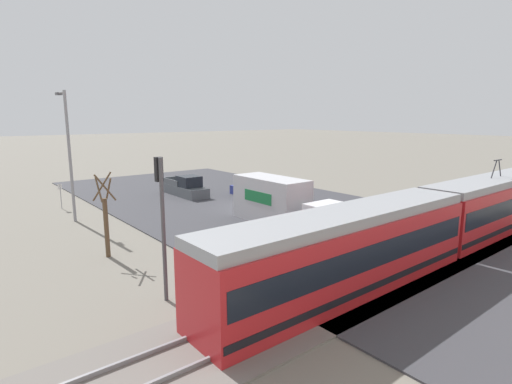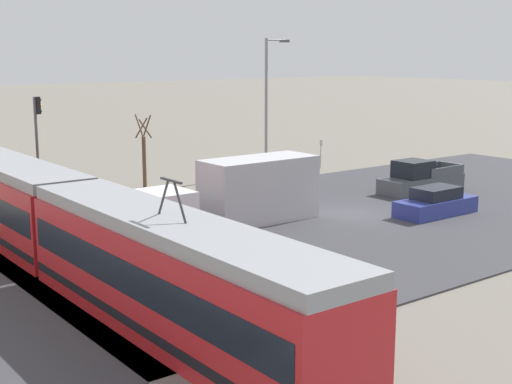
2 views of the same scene
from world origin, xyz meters
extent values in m
plane|color=slate|center=(0.00, 0.00, 0.00)|extent=(320.00, 320.00, 0.00)
cube|color=#38383D|center=(0.00, 0.00, 0.04)|extent=(20.45, 46.47, 0.08)
cube|color=slate|center=(0.00, 15.57, 0.04)|extent=(66.88, 4.40, 0.08)
cube|color=gray|center=(0.00, 14.85, 0.15)|extent=(65.55, 0.10, 0.14)
cube|color=gray|center=(0.00, 16.29, 0.15)|extent=(65.55, 0.10, 0.14)
cube|color=#B21E23|center=(-7.82, 15.57, 1.59)|extent=(14.53, 2.74, 3.02)
cube|color=black|center=(-7.82, 15.57, 1.95)|extent=(14.09, 2.77, 1.01)
cube|color=black|center=(-7.82, 15.57, 0.65)|extent=(14.38, 2.78, 0.29)
cube|color=gray|center=(-7.82, 15.57, 3.31)|extent=(14.53, 2.52, 0.43)
cube|color=#B21E23|center=(7.06, 15.57, 1.59)|extent=(14.53, 2.74, 3.02)
cube|color=black|center=(7.06, 15.57, 1.95)|extent=(14.09, 2.77, 1.01)
cube|color=black|center=(7.06, 15.57, 0.65)|extent=(14.38, 2.78, 0.29)
cube|color=gray|center=(7.06, 15.57, 3.31)|extent=(14.53, 2.52, 0.43)
cylinder|color=#2D2D33|center=(-8.27, 15.57, 4.08)|extent=(0.66, 0.07, 1.15)
cylinder|color=#2D2D33|center=(-7.37, 15.57, 4.08)|extent=(0.66, 0.07, 1.15)
cube|color=#2D2D33|center=(-7.82, 15.57, 4.63)|extent=(1.10, 0.08, 0.06)
cube|color=silver|center=(2.00, 10.46, 1.14)|extent=(2.44, 2.70, 2.11)
cube|color=#B2B2B7|center=(2.00, 4.89, 1.63)|extent=(2.44, 5.74, 3.10)
cube|color=#196B38|center=(3.23, 4.89, 1.94)|extent=(0.02, 2.87, 0.78)
cube|color=#4C5156|center=(2.10, -7.35, 0.54)|extent=(1.91, 5.72, 0.92)
cube|color=black|center=(2.10, -6.55, 1.50)|extent=(1.76, 1.95, 1.00)
cube|color=#4C5156|center=(2.98, -8.55, 1.27)|extent=(0.11, 2.86, 0.54)
cube|color=#4C5156|center=(1.22, -8.55, 1.27)|extent=(0.11, 2.86, 0.54)
cube|color=#4C5156|center=(2.10, -10.10, 1.27)|extent=(1.76, 0.23, 0.54)
cube|color=red|center=(2.85, -10.18, 0.82)|extent=(0.14, 0.04, 0.18)
cube|color=navy|center=(-2.47, -3.00, 0.49)|extent=(1.78, 4.61, 0.83)
cube|color=black|center=(-2.47, -3.00, 1.21)|extent=(1.53, 2.40, 0.61)
cylinder|color=#47474C|center=(13.42, 11.59, 2.90)|extent=(0.16, 0.16, 5.81)
cube|color=black|center=(13.42, 11.41, 5.33)|extent=(0.28, 0.22, 0.95)
sphere|color=#390606|center=(13.42, 11.29, 5.65)|extent=(0.18, 0.18, 0.18)
sphere|color=yellow|center=(13.42, 11.29, 5.33)|extent=(0.18, 0.18, 0.18)
sphere|color=black|center=(13.42, 11.29, 5.01)|extent=(0.18, 0.18, 0.18)
cylinder|color=brown|center=(13.49, 4.93, 1.58)|extent=(0.24, 0.24, 3.16)
cylinder|color=brown|center=(13.74, 4.93, 3.66)|extent=(0.09, 0.89, 1.22)
cylinder|color=brown|center=(13.49, 5.18, 3.77)|extent=(1.07, 0.09, 1.48)
cylinder|color=brown|center=(13.24, 4.93, 3.66)|extent=(0.09, 0.89, 1.22)
cylinder|color=brown|center=(13.49, 4.68, 3.77)|extent=(1.07, 0.09, 1.48)
cylinder|color=gray|center=(12.81, -4.03, 4.56)|extent=(0.20, 0.20, 9.12)
cylinder|color=gray|center=(12.81, -4.83, 9.00)|extent=(0.12, 1.60, 0.12)
cube|color=#515156|center=(12.81, -5.58, 8.94)|extent=(0.36, 0.60, 0.18)
cylinder|color=gray|center=(12.57, -8.84, 1.02)|extent=(0.06, 0.06, 2.04)
cube|color=white|center=(12.57, -8.87, 1.82)|extent=(0.32, 0.02, 0.44)
cube|color=red|center=(12.57, -8.89, 1.82)|extent=(0.31, 0.01, 0.10)
camera|label=1|loc=(20.04, 25.66, 7.30)|focal=28.00mm
camera|label=2|loc=(-25.02, 25.66, 8.18)|focal=50.00mm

